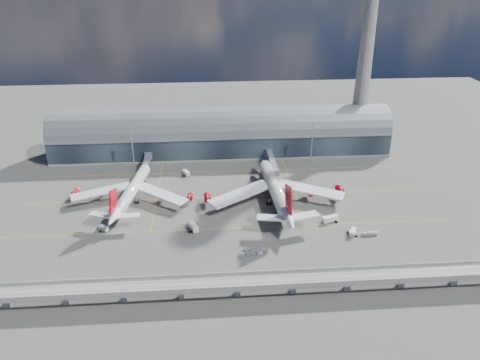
{
  "coord_description": "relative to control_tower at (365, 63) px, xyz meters",
  "views": [
    {
      "loc": [
        -9.03,
        -187.06,
        110.92
      ],
      "look_at": [
        5.92,
        10.0,
        14.0
      ],
      "focal_mm": 35.0,
      "sensor_mm": 36.0,
      "label": 1
    }
  ],
  "objects": [
    {
      "name": "service_truck_0",
      "position": [
        -101.32,
        -92.81,
        -50.04
      ],
      "size": [
        5.0,
        7.82,
        3.08
      ],
      "rotation": [
        0.0,
        0.0,
        0.37
      ],
      "color": "silver",
      "rests_on": "ground"
    },
    {
      "name": "service_truck_2",
      "position": [
        -39.15,
        -90.63,
        -50.18
      ],
      "size": [
        8.0,
        4.52,
        2.79
      ],
      "rotation": [
        0.0,
        0.0,
        1.89
      ],
      "color": "silver",
      "rests_on": "ground"
    },
    {
      "name": "ground",
      "position": [
        -85.0,
        -83.0,
        -51.64
      ],
      "size": [
        500.0,
        500.0,
        0.0
      ],
      "primitive_type": "plane",
      "color": "#474744",
      "rests_on": "ground"
    },
    {
      "name": "taxi_lines",
      "position": [
        -85.0,
        -60.89,
        -51.63
      ],
      "size": [
        200.0,
        80.12,
        0.01
      ],
      "color": "gold",
      "rests_on": "ground"
    },
    {
      "name": "airliner_right",
      "position": [
        -61.51,
        -70.05,
        -45.63
      ],
      "size": [
        69.9,
        73.06,
        23.18
      ],
      "rotation": [
        0.0,
        0.0,
        0.05
      ],
      "color": "white",
      "rests_on": "ground"
    },
    {
      "name": "airliner_left",
      "position": [
        -131.85,
        -64.78,
        -46.07
      ],
      "size": [
        60.61,
        63.78,
        19.47
      ],
      "rotation": [
        0.0,
        0.0,
        -0.16
      ],
      "color": "white",
      "rests_on": "ground"
    },
    {
      "name": "service_truck_4",
      "position": [
        -59.93,
        -62.48,
        -50.09
      ],
      "size": [
        2.93,
        5.44,
        3.07
      ],
      "rotation": [
        0.0,
        0.0,
        0.07
      ],
      "color": "silver",
      "rests_on": "ground"
    },
    {
      "name": "cargo_train_1",
      "position": [
        -76.85,
        -113.46,
        -50.84
      ],
      "size": [
        11.53,
        4.29,
        1.53
      ],
      "rotation": [
        0.0,
        0.0,
        1.32
      ],
      "color": "gray",
      "rests_on": "ground"
    },
    {
      "name": "service_truck_3",
      "position": [
        -32.32,
        -102.44,
        -50.31
      ],
      "size": [
        4.5,
        5.66,
        2.59
      ],
      "rotation": [
        0.0,
        0.0,
        -0.53
      ],
      "color": "silver",
      "rests_on": "ground"
    },
    {
      "name": "service_truck_5",
      "position": [
        -105.99,
        -36.11,
        -50.3
      ],
      "size": [
        4.12,
        5.79,
        2.62
      ],
      "rotation": [
        0.0,
        0.0,
        0.43
      ],
      "color": "silver",
      "rests_on": "ground"
    },
    {
      "name": "control_tower",
      "position": [
        0.0,
        0.0,
        0.0
      ],
      "size": [
        19.0,
        19.0,
        103.0
      ],
      "color": "gray",
      "rests_on": "ground"
    },
    {
      "name": "jet_bridge_right",
      "position": [
        -58.11,
        -31.82,
        -46.46
      ],
      "size": [
        4.4,
        32.0,
        7.25
      ],
      "color": "gray",
      "rests_on": "ground"
    },
    {
      "name": "floodlight_mast_left",
      "position": [
        -135.0,
        -28.0,
        -38.0
      ],
      "size": [
        3.0,
        0.7,
        25.7
      ],
      "color": "gray",
      "rests_on": "ground"
    },
    {
      "name": "guideway",
      "position": [
        -85.0,
        -138.0,
        -46.34
      ],
      "size": [
        220.0,
        8.5,
        7.2
      ],
      "color": "gray",
      "rests_on": "ground"
    },
    {
      "name": "terminal",
      "position": [
        -85.0,
        -5.01,
        -40.3
      ],
      "size": [
        200.0,
        30.0,
        28.0
      ],
      "color": "#1E2732",
      "rests_on": "ground"
    },
    {
      "name": "cargo_train_0",
      "position": [
        -76.61,
        -113.13,
        -50.78
      ],
      "size": [
        7.5,
        3.23,
        1.64
      ],
      "rotation": [
        0.0,
        0.0,
        1.81
      ],
      "color": "gray",
      "rests_on": "ground"
    },
    {
      "name": "service_truck_1",
      "position": [
        -140.79,
        -90.67,
        -50.39
      ],
      "size": [
        4.67,
        3.9,
        2.48
      ],
      "rotation": [
        0.0,
        0.0,
        1.02
      ],
      "color": "silver",
      "rests_on": "ground"
    },
    {
      "name": "jet_bridge_left",
      "position": [
        -128.02,
        -29.88,
        -46.46
      ],
      "size": [
        4.4,
        28.0,
        7.25
      ],
      "color": "gray",
      "rests_on": "ground"
    },
    {
      "name": "floodlight_mast_right",
      "position": [
        -35.0,
        -28.0,
        -38.0
      ],
      "size": [
        3.0,
        0.7,
        25.7
      ],
      "color": "gray",
      "rests_on": "ground"
    },
    {
      "name": "cargo_train_2",
      "position": [
        -24.85,
        -103.29,
        -50.82
      ],
      "size": [
        7.12,
        2.05,
        1.57
      ],
      "rotation": [
        0.0,
        0.0,
        1.49
      ],
      "color": "gray",
      "rests_on": "ground"
    }
  ]
}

